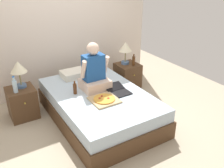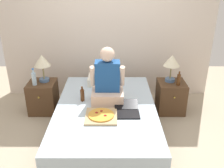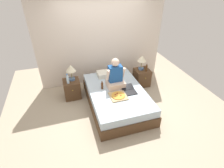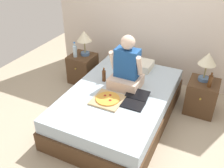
# 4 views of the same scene
# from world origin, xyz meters

# --- Properties ---
(ground_plane) EXTENTS (5.77, 5.77, 0.00)m
(ground_plane) POSITION_xyz_m (0.00, 0.00, 0.00)
(ground_plane) COLOR tan
(wall_back) EXTENTS (3.77, 0.12, 2.50)m
(wall_back) POSITION_xyz_m (0.00, 1.43, 1.25)
(wall_back) COLOR beige
(wall_back) RESTS_ON ground
(bed) EXTENTS (1.40, 2.14, 0.48)m
(bed) POSITION_xyz_m (0.00, 0.00, 0.24)
(bed) COLOR #4C331E
(bed) RESTS_ON ground
(nightstand_left) EXTENTS (0.44, 0.47, 0.52)m
(nightstand_left) POSITION_xyz_m (-1.07, 0.72, 0.26)
(nightstand_left) COLOR #4C331E
(nightstand_left) RESTS_ON ground
(lamp_on_left_nightstand) EXTENTS (0.26, 0.26, 0.45)m
(lamp_on_left_nightstand) POSITION_xyz_m (-1.03, 0.77, 0.85)
(lamp_on_left_nightstand) COLOR #4C6B93
(lamp_on_left_nightstand) RESTS_ON nightstand_left
(water_bottle) EXTENTS (0.07, 0.07, 0.28)m
(water_bottle) POSITION_xyz_m (-1.15, 0.63, 0.63)
(water_bottle) COLOR silver
(water_bottle) RESTS_ON nightstand_left
(nightstand_right) EXTENTS (0.44, 0.47, 0.52)m
(nightstand_right) POSITION_xyz_m (1.07, 0.72, 0.26)
(nightstand_right) COLOR #4C331E
(nightstand_right) RESTS_ON ground
(lamp_on_right_nightstand) EXTENTS (0.26, 0.26, 0.45)m
(lamp_on_right_nightstand) POSITION_xyz_m (1.04, 0.77, 0.85)
(lamp_on_right_nightstand) COLOR #4C6B93
(lamp_on_right_nightstand) RESTS_ON nightstand_right
(beer_bottle) EXTENTS (0.06, 0.06, 0.23)m
(beer_bottle) POSITION_xyz_m (1.14, 0.62, 0.62)
(beer_bottle) COLOR #512D14
(beer_bottle) RESTS_ON nightstand_right
(pillow) EXTENTS (0.52, 0.34, 0.12)m
(pillow) POSITION_xyz_m (-0.05, 0.79, 0.54)
(pillow) COLOR silver
(pillow) RESTS_ON bed
(person_seated) EXTENTS (0.47, 0.40, 0.78)m
(person_seated) POSITION_xyz_m (0.02, 0.18, 0.77)
(person_seated) COLOR beige
(person_seated) RESTS_ON bed
(laptop) EXTENTS (0.32, 0.42, 0.07)m
(laptop) POSITION_xyz_m (0.28, -0.15, 0.50)
(laptop) COLOR black
(laptop) RESTS_ON bed
(pizza_box) EXTENTS (0.40, 0.40, 0.04)m
(pizza_box) POSITION_xyz_m (-0.05, -0.27, 0.50)
(pizza_box) COLOR tan
(pizza_box) RESTS_ON bed
(beer_bottle_on_bed) EXTENTS (0.06, 0.06, 0.22)m
(beer_bottle_on_bed) POSITION_xyz_m (-0.34, 0.17, 0.57)
(beer_bottle_on_bed) COLOR #4C2811
(beer_bottle_on_bed) RESTS_ON bed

